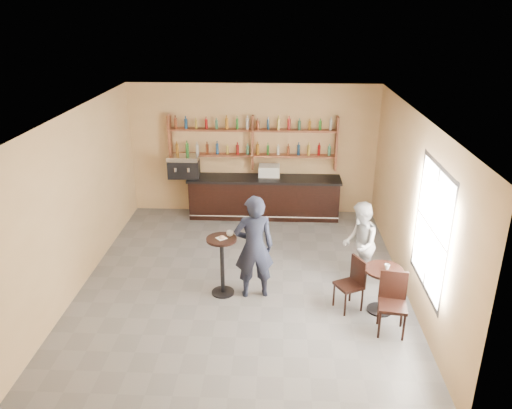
{
  "coord_description": "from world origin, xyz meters",
  "views": [
    {
      "loc": [
        0.62,
        -8.26,
        4.91
      ],
      "look_at": [
        0.2,
        0.8,
        1.25
      ],
      "focal_mm": 35.0,
      "sensor_mm": 36.0,
      "label": 1
    }
  ],
  "objects_px": {
    "pastry_case": "(269,172)",
    "pedestal_table": "(222,266)",
    "man_main": "(254,247)",
    "chair_south": "(392,305)",
    "bar_counter": "(264,197)",
    "espresso_machine": "(184,166)",
    "cafe_table": "(382,290)",
    "patron_second": "(360,244)",
    "chair_west": "(349,285)"
  },
  "relations": [
    {
      "from": "man_main",
      "to": "patron_second",
      "type": "xyz_separation_m",
      "value": [
        1.92,
        0.54,
        -0.16
      ]
    },
    {
      "from": "man_main",
      "to": "chair_west",
      "type": "distance_m",
      "value": 1.75
    },
    {
      "from": "cafe_table",
      "to": "pastry_case",
      "type": "bearing_deg",
      "value": 116.38
    },
    {
      "from": "espresso_machine",
      "to": "cafe_table",
      "type": "bearing_deg",
      "value": -48.29
    },
    {
      "from": "cafe_table",
      "to": "patron_second",
      "type": "xyz_separation_m",
      "value": [
        -0.26,
        0.95,
        0.39
      ]
    },
    {
      "from": "chair_west",
      "to": "cafe_table",
      "type": "bearing_deg",
      "value": 57.05
    },
    {
      "from": "espresso_machine",
      "to": "man_main",
      "type": "relative_size",
      "value": 0.39
    },
    {
      "from": "cafe_table",
      "to": "chair_south",
      "type": "relative_size",
      "value": 0.81
    },
    {
      "from": "pastry_case",
      "to": "cafe_table",
      "type": "bearing_deg",
      "value": -59.29
    },
    {
      "from": "chair_west",
      "to": "patron_second",
      "type": "relative_size",
      "value": 0.58
    },
    {
      "from": "chair_south",
      "to": "chair_west",
      "type": "bearing_deg",
      "value": 140.8
    },
    {
      "from": "pedestal_table",
      "to": "pastry_case",
      "type": "bearing_deg",
      "value": 78.19
    },
    {
      "from": "bar_counter",
      "to": "espresso_machine",
      "type": "relative_size",
      "value": 4.99
    },
    {
      "from": "cafe_table",
      "to": "patron_second",
      "type": "distance_m",
      "value": 1.06
    },
    {
      "from": "pastry_case",
      "to": "cafe_table",
      "type": "xyz_separation_m",
      "value": [
        2.0,
        -4.04,
        -0.75
      ]
    },
    {
      "from": "chair_west",
      "to": "chair_south",
      "type": "distance_m",
      "value": 0.89
    },
    {
      "from": "bar_counter",
      "to": "patron_second",
      "type": "relative_size",
      "value": 2.31
    },
    {
      "from": "bar_counter",
      "to": "cafe_table",
      "type": "bearing_deg",
      "value": -62.27
    },
    {
      "from": "chair_west",
      "to": "patron_second",
      "type": "xyz_separation_m",
      "value": [
        0.29,
        0.9,
        0.34
      ]
    },
    {
      "from": "chair_south",
      "to": "patron_second",
      "type": "height_order",
      "value": "patron_second"
    },
    {
      "from": "pastry_case",
      "to": "pedestal_table",
      "type": "height_order",
      "value": "pastry_case"
    },
    {
      "from": "pedestal_table",
      "to": "patron_second",
      "type": "height_order",
      "value": "patron_second"
    },
    {
      "from": "espresso_machine",
      "to": "pastry_case",
      "type": "bearing_deg",
      "value": -3.49
    },
    {
      "from": "bar_counter",
      "to": "patron_second",
      "type": "height_order",
      "value": "patron_second"
    },
    {
      "from": "espresso_machine",
      "to": "pastry_case",
      "type": "height_order",
      "value": "espresso_machine"
    },
    {
      "from": "man_main",
      "to": "chair_west",
      "type": "relative_size",
      "value": 2.06
    },
    {
      "from": "chair_west",
      "to": "bar_counter",
      "type": "bearing_deg",
      "value": 173.76
    },
    {
      "from": "man_main",
      "to": "chair_south",
      "type": "relative_size",
      "value": 1.91
    },
    {
      "from": "espresso_machine",
      "to": "chair_west",
      "type": "distance_m",
      "value": 5.38
    },
    {
      "from": "bar_counter",
      "to": "pedestal_table",
      "type": "xyz_separation_m",
      "value": [
        -0.63,
        -3.6,
        0.05
      ]
    },
    {
      "from": "bar_counter",
      "to": "pastry_case",
      "type": "distance_m",
      "value": 0.67
    },
    {
      "from": "pedestal_table",
      "to": "chair_west",
      "type": "relative_size",
      "value": 1.19
    },
    {
      "from": "cafe_table",
      "to": "chair_west",
      "type": "height_order",
      "value": "chair_west"
    },
    {
      "from": "pedestal_table",
      "to": "patron_second",
      "type": "distance_m",
      "value": 2.56
    },
    {
      "from": "pastry_case",
      "to": "chair_south",
      "type": "distance_m",
      "value": 5.11
    },
    {
      "from": "pastry_case",
      "to": "cafe_table",
      "type": "height_order",
      "value": "pastry_case"
    },
    {
      "from": "cafe_table",
      "to": "bar_counter",
      "type": "bearing_deg",
      "value": 117.73
    },
    {
      "from": "pedestal_table",
      "to": "man_main",
      "type": "height_order",
      "value": "man_main"
    },
    {
      "from": "pedestal_table",
      "to": "chair_west",
      "type": "xyz_separation_m",
      "value": [
        2.21,
        -0.39,
        -0.09
      ]
    },
    {
      "from": "chair_west",
      "to": "patron_second",
      "type": "bearing_deg",
      "value": 134.63
    },
    {
      "from": "pastry_case",
      "to": "espresso_machine",
      "type": "bearing_deg",
      "value": -175.67
    },
    {
      "from": "man_main",
      "to": "chair_south",
      "type": "bearing_deg",
      "value": 145.61
    },
    {
      "from": "cafe_table",
      "to": "chair_south",
      "type": "distance_m",
      "value": 0.61
    },
    {
      "from": "pastry_case",
      "to": "chair_west",
      "type": "relative_size",
      "value": 0.56
    },
    {
      "from": "man_main",
      "to": "patron_second",
      "type": "relative_size",
      "value": 1.2
    },
    {
      "from": "bar_counter",
      "to": "pastry_case",
      "type": "relative_size",
      "value": 7.12
    },
    {
      "from": "pedestal_table",
      "to": "patron_second",
      "type": "bearing_deg",
      "value": 11.71
    },
    {
      "from": "pedestal_table",
      "to": "chair_south",
      "type": "distance_m",
      "value": 2.99
    },
    {
      "from": "man_main",
      "to": "pastry_case",
      "type": "bearing_deg",
      "value": -102.91
    },
    {
      "from": "chair_west",
      "to": "man_main",
      "type": "bearing_deg",
      "value": -130.27
    }
  ]
}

